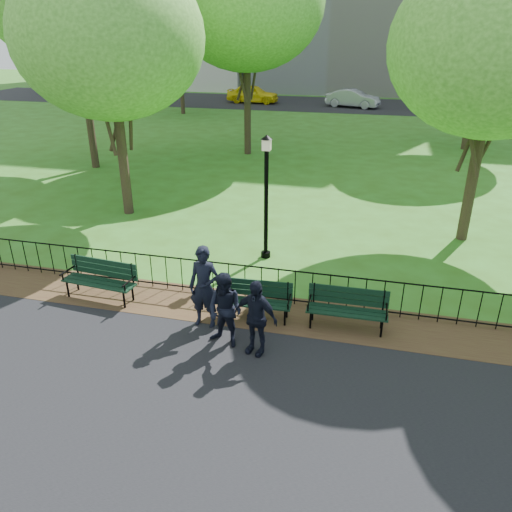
% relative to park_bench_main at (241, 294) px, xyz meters
% --- Properties ---
extents(ground, '(120.00, 120.00, 0.00)m').
position_rel_park_bench_main_xyz_m(ground, '(-0.34, -1.18, -0.58)').
color(ground, '#37631A').
extents(asphalt_path, '(60.00, 9.20, 0.01)m').
position_rel_park_bench_main_xyz_m(asphalt_path, '(-0.34, -4.58, -0.57)').
color(asphalt_path, black).
rests_on(asphalt_path, ground).
extents(dirt_strip, '(60.00, 1.60, 0.01)m').
position_rel_park_bench_main_xyz_m(dirt_strip, '(-0.34, 0.32, -0.57)').
color(dirt_strip, '#3E2319').
rests_on(dirt_strip, ground).
extents(far_street, '(70.00, 9.00, 0.01)m').
position_rel_park_bench_main_xyz_m(far_street, '(-0.34, 33.82, -0.57)').
color(far_street, black).
rests_on(far_street, ground).
extents(iron_fence, '(24.06, 0.06, 1.00)m').
position_rel_park_bench_main_xyz_m(iron_fence, '(-0.34, 0.82, -0.08)').
color(iron_fence, black).
rests_on(iron_fence, ground).
extents(park_bench_main, '(1.68, 0.59, 0.93)m').
position_rel_park_bench_main_xyz_m(park_bench_main, '(0.00, 0.00, 0.00)').
color(park_bench_main, black).
rests_on(park_bench_main, ground).
extents(park_bench_left_a, '(1.84, 0.72, 1.02)m').
position_rel_park_bench_main_xyz_m(park_bench_left_a, '(-3.48, 0.07, 0.00)').
color(park_bench_left_a, black).
rests_on(park_bench_left_a, ground).
extents(park_bench_right_a, '(1.72, 0.56, 0.97)m').
position_rel_park_bench_main_xyz_m(park_bench_right_a, '(2.31, 0.18, -0.02)').
color(park_bench_right_a, black).
rests_on(park_bench_right_a, ground).
extents(lamppost, '(0.31, 0.31, 3.44)m').
position_rel_park_bench_main_xyz_m(lamppost, '(-0.20, 3.26, 1.29)').
color(lamppost, black).
rests_on(lamppost, ground).
extents(tree_near_w, '(5.84, 5.84, 8.14)m').
position_rel_park_bench_main_xyz_m(tree_near_w, '(-5.68, 5.69, 5.07)').
color(tree_near_w, '#2D2116').
rests_on(tree_near_w, ground).
extents(tree_near_e, '(5.66, 5.66, 7.89)m').
position_rel_park_bench_main_xyz_m(tree_near_e, '(5.36, 6.03, 4.90)').
color(tree_near_e, '#2D2116').
rests_on(tree_near_e, ground).
extents(tree_far_c, '(7.18, 7.18, 10.00)m').
position_rel_park_bench_main_xyz_m(tree_far_c, '(-3.91, 15.27, 6.36)').
color(tree_far_c, '#2D2116').
rests_on(tree_far_c, ground).
extents(tree_far_e, '(6.50, 6.50, 9.06)m').
position_rel_park_bench_main_xyz_m(tree_far_e, '(6.95, 19.06, 5.71)').
color(tree_far_e, '#2D2116').
rests_on(tree_far_e, ground).
extents(tree_far_w, '(6.74, 6.74, 9.40)m').
position_rel_park_bench_main_xyz_m(tree_far_w, '(-11.86, 26.45, 5.95)').
color(tree_far_w, '#2D2116').
rests_on(tree_far_w, ground).
extents(person_left, '(0.67, 0.44, 1.84)m').
position_rel_park_bench_main_xyz_m(person_left, '(-0.67, -0.48, 0.35)').
color(person_left, black).
rests_on(person_left, asphalt_path).
extents(person_mid, '(0.86, 0.62, 1.59)m').
position_rel_park_bench_main_xyz_m(person_mid, '(-0.02, -1.10, 0.23)').
color(person_mid, black).
rests_on(person_mid, asphalt_path).
extents(person_right, '(1.00, 0.61, 1.59)m').
position_rel_park_bench_main_xyz_m(person_right, '(0.63, -1.20, 0.23)').
color(person_right, black).
rests_on(person_right, asphalt_path).
extents(taxi, '(4.37, 1.87, 1.47)m').
position_rel_park_bench_main_xyz_m(taxi, '(-8.22, 33.13, 0.17)').
color(taxi, yellow).
rests_on(taxi, far_street).
extents(sedan_silver, '(4.43, 2.39, 1.39)m').
position_rel_park_bench_main_xyz_m(sedan_silver, '(0.14, 32.60, 0.12)').
color(sedan_silver, '#ADB1B5').
rests_on(sedan_silver, far_street).
extents(sedan_dark, '(5.75, 3.38, 1.56)m').
position_rel_park_bench_main_xyz_m(sedan_dark, '(8.72, 32.45, 0.21)').
color(sedan_dark, black).
rests_on(sedan_dark, far_street).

